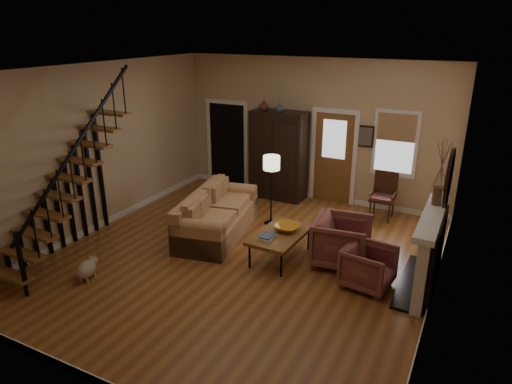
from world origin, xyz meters
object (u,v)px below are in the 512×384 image
at_px(side_chair, 383,196).
at_px(armchair_left, 368,267).
at_px(sofa, 217,215).
at_px(armchair_right, 342,241).
at_px(coffee_table, 280,246).
at_px(floor_lamp, 271,191).
at_px(armoire, 279,155).

bearing_deg(side_chair, armchair_left, -81.69).
relative_size(sofa, armchair_right, 2.44).
relative_size(coffee_table, armchair_right, 1.38).
bearing_deg(sofa, armchair_left, -21.15).
relative_size(sofa, side_chair, 2.26).
height_order(coffee_table, armchair_left, armchair_left).
relative_size(floor_lamp, side_chair, 1.46).
xyz_separation_m(armoire, side_chair, (2.55, -0.20, -0.54)).
bearing_deg(coffee_table, side_chair, 65.38).
height_order(armchair_left, armchair_right, armchair_right).
bearing_deg(coffee_table, floor_lamp, 121.52).
height_order(armoire, sofa, armoire).
bearing_deg(floor_lamp, side_chair, 33.79).
bearing_deg(armchair_left, sofa, 87.81).
xyz_separation_m(armchair_left, armchair_right, (-0.60, 0.52, 0.09)).
xyz_separation_m(armoire, floor_lamp, (0.54, -1.55, -0.31)).
xyz_separation_m(sofa, coffee_table, (1.52, -0.33, -0.18)).
relative_size(armoire, armchair_left, 2.78).
relative_size(sofa, coffee_table, 1.77).
xyz_separation_m(armoire, sofa, (-0.18, -2.51, -0.62)).
xyz_separation_m(armchair_left, side_chair, (-0.42, 2.87, 0.17)).
relative_size(armchair_left, armchair_right, 0.80).
relative_size(armchair_right, side_chair, 0.93).
bearing_deg(sofa, coffee_table, -23.60).
distance_m(armchair_left, side_chair, 2.90).
bearing_deg(sofa, side_chair, 29.08).
xyz_separation_m(armoire, armchair_right, (2.37, -2.55, -0.62)).
relative_size(coffee_table, side_chair, 1.28).
height_order(armoire, side_chair, armoire).
relative_size(coffee_table, floor_lamp, 0.88).
distance_m(armoire, armchair_right, 3.53).
distance_m(armoire, side_chair, 2.61).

